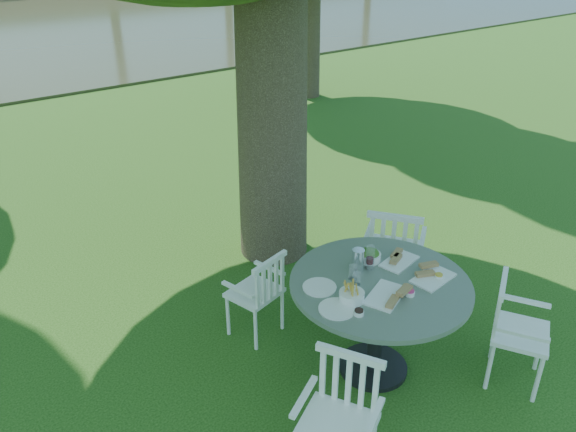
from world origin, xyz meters
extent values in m
plane|color=#153D0C|center=(0.00, 0.00, 0.00)|extent=(140.00, 140.00, 0.00)
cylinder|color=black|center=(-0.12, -1.11, 0.02)|extent=(0.56, 0.56, 0.04)
cylinder|color=black|center=(-0.12, -1.11, 0.43)|extent=(0.12, 0.12, 0.78)
cylinder|color=#5E6D5A|center=(-0.12, -1.11, 0.84)|extent=(1.38, 1.38, 0.04)
cylinder|color=white|center=(1.06, -0.52, 0.24)|extent=(0.04, 0.04, 0.49)
cylinder|color=white|center=(0.80, -0.17, 0.24)|extent=(0.04, 0.04, 0.49)
cylinder|color=white|center=(0.74, -0.75, 0.24)|extent=(0.04, 0.04, 0.49)
cylinder|color=white|center=(0.48, -0.40, 0.24)|extent=(0.04, 0.04, 0.49)
cube|color=white|center=(0.77, -0.46, 0.51)|extent=(0.66, 0.67, 0.04)
cube|color=white|center=(0.59, -0.59, 0.74)|extent=(0.33, 0.43, 0.50)
cylinder|color=white|center=(-0.48, 0.08, 0.20)|extent=(0.03, 0.03, 0.41)
cylinder|color=white|center=(-0.83, 0.00, 0.20)|extent=(0.03, 0.03, 0.41)
cylinder|color=white|center=(-0.40, -0.23, 0.20)|extent=(0.03, 0.03, 0.41)
cylinder|color=white|center=(-0.75, -0.32, 0.20)|extent=(0.03, 0.03, 0.41)
cube|color=white|center=(-0.61, -0.12, 0.42)|extent=(0.49, 0.47, 0.04)
cube|color=white|center=(-0.57, -0.29, 0.61)|extent=(0.41, 0.14, 0.41)
cylinder|color=white|center=(-1.00, -1.42, 0.22)|extent=(0.04, 0.04, 0.44)
cube|color=white|center=(-1.07, -1.68, 0.46)|extent=(0.58, 0.60, 0.04)
cube|color=white|center=(-0.89, -1.59, 0.67)|extent=(0.25, 0.42, 0.45)
cylinder|color=white|center=(0.59, -2.11, 0.22)|extent=(0.03, 0.03, 0.44)
cylinder|color=white|center=(0.93, -1.93, 0.22)|extent=(0.03, 0.03, 0.44)
cylinder|color=white|center=(0.42, -1.81, 0.22)|extent=(0.03, 0.03, 0.44)
cylinder|color=white|center=(0.76, -1.62, 0.22)|extent=(0.03, 0.03, 0.44)
cube|color=white|center=(0.68, -1.87, 0.46)|extent=(0.59, 0.57, 0.04)
cube|color=white|center=(0.58, -1.70, 0.66)|extent=(0.41, 0.25, 0.45)
cube|color=white|center=(-0.23, -1.26, 0.87)|extent=(0.42, 0.34, 0.01)
cube|color=white|center=(0.22, -1.33, 0.87)|extent=(0.37, 0.24, 0.01)
cube|color=white|center=(0.20, -1.00, 0.87)|extent=(0.37, 0.25, 0.01)
cylinder|color=white|center=(-0.62, -1.17, 0.87)|extent=(0.26, 0.26, 0.01)
cylinder|color=white|center=(-0.54, -0.89, 0.87)|extent=(0.26, 0.26, 0.01)
cylinder|color=white|center=(-0.46, -1.15, 0.90)|extent=(0.18, 0.18, 0.07)
cylinder|color=white|center=(0.03, -0.83, 0.89)|extent=(0.19, 0.19, 0.06)
cylinder|color=silver|center=(-0.16, -0.90, 0.96)|extent=(0.10, 0.10, 0.19)
cylinder|color=white|center=(-0.05, -0.92, 0.96)|extent=(0.07, 0.07, 0.20)
cylinder|color=white|center=(-0.26, -0.95, 0.92)|extent=(0.07, 0.07, 0.12)
cylinder|color=white|center=(-0.30, -1.02, 0.91)|extent=(0.06, 0.06, 0.10)
cylinder|color=white|center=(-0.08, -1.36, 0.88)|extent=(0.07, 0.07, 0.03)
cylinder|color=white|center=(0.26, -1.35, 0.87)|extent=(0.07, 0.07, 0.03)
cylinder|color=white|center=(0.28, -1.22, 0.88)|extent=(0.07, 0.07, 0.03)
cylinder|color=white|center=(-0.54, -1.30, 0.88)|extent=(0.07, 0.07, 0.03)
camera|label=1|loc=(-2.85, -3.49, 3.24)|focal=35.00mm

